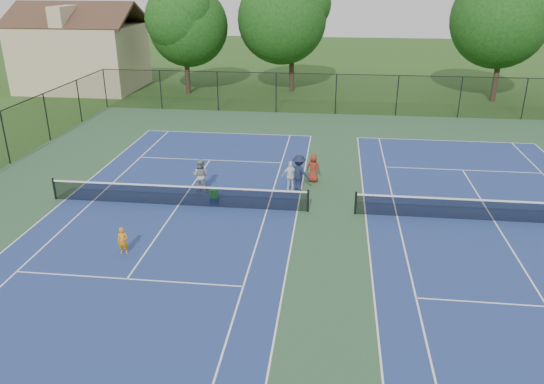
# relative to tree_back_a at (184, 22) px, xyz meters

# --- Properties ---
(ground) EXTENTS (140.00, 140.00, 0.00)m
(ground) POSITION_rel_tree_back_a_xyz_m (13.00, -24.00, -6.04)
(ground) COLOR #234716
(ground) RESTS_ON ground
(court_pad) EXTENTS (36.00, 36.00, 0.01)m
(court_pad) POSITION_rel_tree_back_a_xyz_m (13.00, -24.00, -6.03)
(court_pad) COLOR #2A4B31
(court_pad) RESTS_ON ground
(tennis_court_left) EXTENTS (12.00, 23.83, 1.07)m
(tennis_court_left) POSITION_rel_tree_back_a_xyz_m (6.00, -24.00, -5.94)
(tennis_court_left) COLOR navy
(tennis_court_left) RESTS_ON ground
(tennis_court_right) EXTENTS (12.00, 23.83, 1.07)m
(tennis_court_right) POSITION_rel_tree_back_a_xyz_m (20.00, -24.00, -5.94)
(tennis_court_right) COLOR navy
(tennis_court_right) RESTS_ON ground
(perimeter_fence) EXTENTS (36.08, 36.08, 3.02)m
(perimeter_fence) POSITION_rel_tree_back_a_xyz_m (13.00, -24.00, -4.44)
(perimeter_fence) COLOR black
(perimeter_fence) RESTS_ON ground
(tree_back_a) EXTENTS (6.80, 6.80, 9.15)m
(tree_back_a) POSITION_rel_tree_back_a_xyz_m (0.00, 0.00, 0.00)
(tree_back_a) COLOR #2D2116
(tree_back_a) RESTS_ON ground
(tree_back_b) EXTENTS (7.60, 7.60, 10.03)m
(tree_back_b) POSITION_rel_tree_back_a_xyz_m (9.00, 2.00, 0.56)
(tree_back_b) COLOR #2D2116
(tree_back_b) RESTS_ON ground
(tree_back_d) EXTENTS (7.80, 7.80, 10.37)m
(tree_back_d) POSITION_rel_tree_back_a_xyz_m (26.00, 0.00, 0.79)
(tree_back_d) COLOR #2D2116
(tree_back_d) RESTS_ON ground
(clapboard_house) EXTENTS (10.80, 8.10, 7.65)m
(clapboard_house) POSITION_rel_tree_back_a_xyz_m (-10.00, 1.00, -2.95)
(clapboard_house) COLOR tan
(clapboard_house) RESTS_ON ground
(child_player) EXTENTS (0.45, 0.36, 1.08)m
(child_player) POSITION_rel_tree_back_a_xyz_m (5.22, -28.65, -5.50)
(child_player) COLOR orange
(child_player) RESTS_ON ground
(instructor) EXTENTS (0.91, 0.78, 1.66)m
(instructor) POSITION_rel_tree_back_a_xyz_m (6.65, -22.20, -5.21)
(instructor) COLOR #959698
(instructor) RESTS_ON ground
(bystander_a) EXTENTS (0.94, 0.53, 1.51)m
(bystander_a) POSITION_rel_tree_back_a_xyz_m (10.97, -21.57, -5.28)
(bystander_a) COLOR white
(bystander_a) RESTS_ON ground
(bystander_b) EXTENTS (1.36, 1.14, 1.82)m
(bystander_b) POSITION_rel_tree_back_a_xyz_m (11.36, -21.53, -5.13)
(bystander_b) COLOR #181F36
(bystander_b) RESTS_ON ground
(bystander_c) EXTENTS (0.78, 0.58, 1.46)m
(bystander_c) POSITION_rel_tree_back_a_xyz_m (12.01, -20.24, -5.31)
(bystander_c) COLOR maroon
(bystander_c) RESTS_ON ground
(ball_crate) EXTENTS (0.38, 0.36, 0.33)m
(ball_crate) POSITION_rel_tree_back_a_xyz_m (7.60, -23.60, -5.87)
(ball_crate) COLOR navy
(ball_crate) RESTS_ON ground
(ball_hopper) EXTENTS (0.34, 0.28, 0.39)m
(ball_hopper) POSITION_rel_tree_back_a_xyz_m (7.60, -23.60, -5.52)
(ball_hopper) COLOR green
(ball_hopper) RESTS_ON ball_crate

